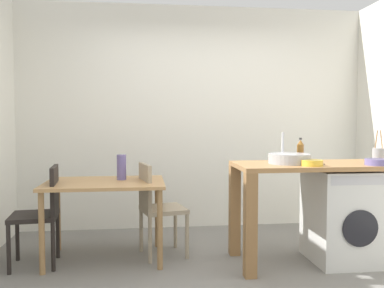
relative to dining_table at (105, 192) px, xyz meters
The scene contains 15 objects.
ground_plane 1.33m from the dining_table, 32.35° to the right, with size 5.46×5.46×0.00m, color slate.
wall_back 1.65m from the dining_table, 48.87° to the left, with size 4.60×0.10×2.70m, color silver.
dining_table is the anchor object (origin of this frame).
chair_person_seat 0.57m from the dining_table, behind, with size 0.44×0.44×0.90m.
chair_opposite 0.50m from the dining_table, ahead, with size 0.48×0.48×0.90m.
kitchen_counter 1.76m from the dining_table, 10.25° to the right, with size 1.50×0.68×0.92m.
washing_machine 2.23m from the dining_table, ahead, with size 0.60×0.61×0.86m.
sink_basin 1.74m from the dining_table, 10.55° to the right, with size 0.38×0.38×0.09m, color #9EA0A5.
tap 1.73m from the dining_table, ahead, with size 0.02×0.02×0.28m, color #B2B2B7.
bottle_tall_green 1.89m from the dining_table, ahead, with size 0.06×0.06×0.23m.
mixing_bowl 1.90m from the dining_table, 15.85° to the right, with size 0.19×0.19×0.05m.
utensil_crock 2.61m from the dining_table, ahead, with size 0.11×0.11×0.30m.
colander 2.47m from the dining_table, 12.56° to the right, with size 0.20×0.20×0.06m.
vase 0.28m from the dining_table, 33.69° to the left, with size 0.09×0.09×0.24m, color slate.
scissors 1.95m from the dining_table, 12.31° to the right, with size 0.15×0.06×0.01m.
Camera 1 is at (-0.62, -3.21, 1.30)m, focal length 37.81 mm.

